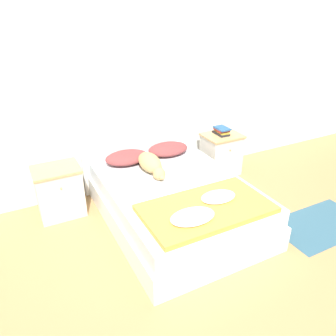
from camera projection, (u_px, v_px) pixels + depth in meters
ground_plane at (229, 287)px, 2.80m from camera, size 16.00×16.00×0.00m
wall_back at (130, 87)px, 3.91m from camera, size 9.00×0.06×2.55m
bed at (176, 202)px, 3.58m from camera, size 1.44×1.92×0.46m
headboard at (140, 146)px, 4.22m from camera, size 1.52×0.06×1.00m
nightstand_left at (59, 191)px, 3.66m from camera, size 0.50×0.41×0.58m
nightstand_right at (221, 154)px, 4.57m from camera, size 0.50×0.41×0.58m
pillow_left at (127, 157)px, 3.90m from camera, size 0.53×0.36×0.13m
pillow_right at (168, 149)px, 4.13m from camera, size 0.53×0.36×0.13m
quilt at (206, 208)px, 2.99m from camera, size 1.19×0.67×0.09m
dog at (151, 164)px, 3.68m from camera, size 0.22×0.61×0.20m
book_stack at (222, 131)px, 4.43m from camera, size 0.17×0.23×0.10m
rug at (321, 224)px, 3.59m from camera, size 1.06×0.63×0.00m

